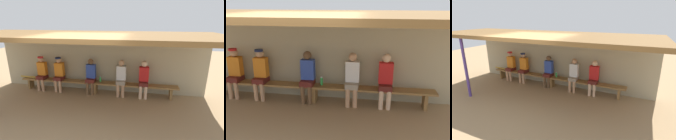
{
  "view_description": "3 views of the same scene",
  "coord_description": "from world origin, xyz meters",
  "views": [
    {
      "loc": [
        1.67,
        -4.22,
        2.74
      ],
      "look_at": [
        0.69,
        1.22,
        1.07
      ],
      "focal_mm": 27.03,
      "sensor_mm": 36.0,
      "label": 1
    },
    {
      "loc": [
        1.46,
        -3.82,
        2.55
      ],
      "look_at": [
        0.65,
        1.26,
        0.98
      ],
      "focal_mm": 36.75,
      "sensor_mm": 36.0,
      "label": 2
    },
    {
      "loc": [
        3.31,
        -4.56,
        2.91
      ],
      "look_at": [
        0.64,
        1.35,
        0.89
      ],
      "focal_mm": 27.87,
      "sensor_mm": 36.0,
      "label": 3
    }
  ],
  "objects": [
    {
      "name": "ground_plane",
      "position": [
        0.0,
        0.0,
        0.0
      ],
      "size": [
        24.0,
        24.0,
        0.0
      ],
      "primitive_type": "plane",
      "color": "#9E7F59"
    },
    {
      "name": "back_wall",
      "position": [
        0.0,
        2.0,
        1.1
      ],
      "size": [
        8.0,
        0.2,
        2.2
      ],
      "primitive_type": "cube",
      "color": "tan",
      "rests_on": "ground"
    },
    {
      "name": "dugout_roof",
      "position": [
        0.0,
        0.7,
        2.26
      ],
      "size": [
        8.0,
        2.8,
        0.12
      ],
      "primitive_type": "cube",
      "color": "brown",
      "rests_on": "back_wall"
    },
    {
      "name": "bench",
      "position": [
        0.0,
        1.55,
        0.39
      ],
      "size": [
        6.0,
        0.36,
        0.46
      ],
      "color": "olive",
      "rests_on": "ground"
    },
    {
      "name": "player_in_red",
      "position": [
        -2.2,
        1.55,
        0.75
      ],
      "size": [
        0.34,
        0.42,
        1.34
      ],
      "color": "#591E19",
      "rests_on": "ground"
    },
    {
      "name": "player_middle",
      "position": [
        0.97,
        1.55,
        0.73
      ],
      "size": [
        0.34,
        0.42,
        1.34
      ],
      "color": "gray",
      "rests_on": "ground"
    },
    {
      "name": "player_leftmost",
      "position": [
        -1.46,
        1.55,
        0.75
      ],
      "size": [
        0.34,
        0.42,
        1.34
      ],
      "color": "#591E19",
      "rests_on": "ground"
    },
    {
      "name": "player_rightmost",
      "position": [
        1.78,
        1.55,
        0.73
      ],
      "size": [
        0.34,
        0.42,
        1.34
      ],
      "color": "#591E19",
      "rests_on": "ground"
    },
    {
      "name": "player_near_post",
      "position": [
        -0.18,
        1.55,
        0.73
      ],
      "size": [
        0.34,
        0.42,
        1.34
      ],
      "color": "#591E19",
      "rests_on": "ground"
    },
    {
      "name": "water_bottle_green",
      "position": [
        0.17,
        1.6,
        0.56
      ],
      "size": [
        0.07,
        0.07,
        0.22
      ],
      "color": "green",
      "rests_on": "bench"
    },
    {
      "name": "baseball_bat",
      "position": [
        -2.77,
        1.55,
        0.49
      ],
      "size": [
        0.8,
        0.1,
        0.07
      ],
      "primitive_type": "cylinder",
      "rotation": [
        0.0,
        1.57,
        -0.05
      ],
      "color": "#B28C33",
      "rests_on": "bench"
    }
  ]
}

